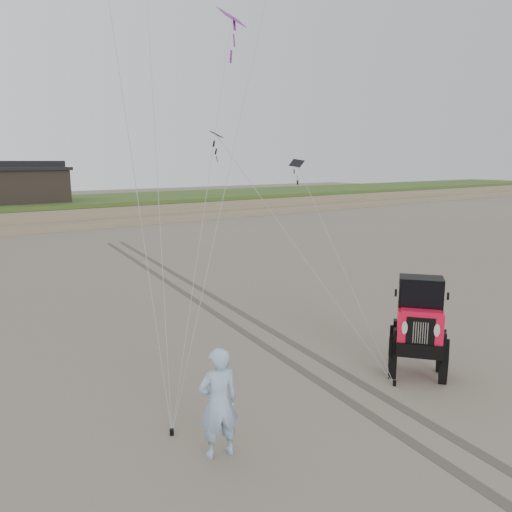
% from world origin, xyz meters
% --- Properties ---
extents(ground, '(160.00, 160.00, 0.00)m').
position_xyz_m(ground, '(0.00, 0.00, 0.00)').
color(ground, '#6B6054').
rests_on(ground, ground).
extents(cabin, '(6.40, 5.40, 3.35)m').
position_xyz_m(cabin, '(2.00, 37.00, 3.24)').
color(cabin, black).
rests_on(cabin, dune_ridge).
extents(jeep, '(5.38, 4.94, 1.91)m').
position_xyz_m(jeep, '(2.65, -0.65, 0.95)').
color(jeep, red).
rests_on(jeep, ground).
extents(man, '(0.80, 0.61, 1.98)m').
position_xyz_m(man, '(-2.91, -0.64, 0.99)').
color(man, '#8DB0DA').
rests_on(man, ground).
extents(stake_main, '(0.08, 0.08, 0.12)m').
position_xyz_m(stake_main, '(-3.28, 0.44, 0.06)').
color(stake_main, black).
rests_on(stake_main, ground).
extents(stake_aux, '(0.08, 0.08, 0.12)m').
position_xyz_m(stake_aux, '(1.79, -0.69, 0.06)').
color(stake_aux, black).
rests_on(stake_aux, ground).
extents(tire_tracks, '(5.22, 29.74, 0.01)m').
position_xyz_m(tire_tracks, '(2.00, 8.00, 0.00)').
color(tire_tracks, '#4C443D').
rests_on(tire_tracks, ground).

